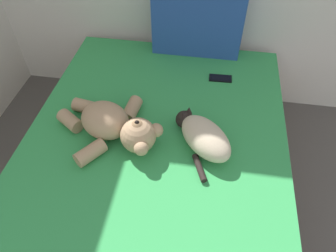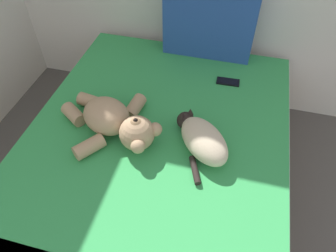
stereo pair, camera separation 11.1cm
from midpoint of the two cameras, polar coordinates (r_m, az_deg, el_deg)
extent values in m
cube|color=#9E7A56|center=(2.03, -0.72, -9.83)|extent=(1.50, 2.02, 0.31)
cube|color=white|center=(1.82, -0.79, -5.36)|extent=(1.45, 1.96, 0.21)
cube|color=green|center=(1.77, -0.32, -1.58)|extent=(1.44, 1.82, 0.02)
cube|color=#264C99|center=(2.25, 8.94, 17.91)|extent=(0.61, 0.15, 0.47)
ellipsoid|color=#C6B293|center=(1.64, 8.47, -2.73)|extent=(0.37, 0.38, 0.15)
sphere|color=black|center=(1.76, 5.02, 0.92)|extent=(0.10, 0.10, 0.10)
cone|color=black|center=(1.71, 4.35, 1.95)|extent=(0.04, 0.04, 0.04)
cone|color=black|center=(1.73, 5.92, 2.54)|extent=(0.04, 0.04, 0.04)
cylinder|color=black|center=(1.60, 6.89, -8.00)|extent=(0.09, 0.16, 0.03)
ellipsoid|color=black|center=(1.74, 7.65, -1.34)|extent=(0.11, 0.11, 0.04)
ellipsoid|color=tan|center=(1.74, -9.27, 1.76)|extent=(0.34, 0.31, 0.19)
sphere|color=tan|center=(1.64, -3.70, -1.38)|extent=(0.19, 0.19, 0.19)
sphere|color=#8E6B49|center=(1.59, -3.81, 0.14)|extent=(0.07, 0.07, 0.07)
sphere|color=black|center=(1.57, -3.87, 0.93)|extent=(0.02, 0.02, 0.02)
sphere|color=tan|center=(1.64, -0.41, -0.69)|extent=(0.07, 0.07, 0.07)
sphere|color=tan|center=(1.57, -3.44, -3.76)|extent=(0.07, 0.07, 0.07)
cylinder|color=tan|center=(1.85, -4.31, 3.37)|extent=(0.10, 0.17, 0.08)
cylinder|color=tan|center=(1.93, -12.21, 4.30)|extent=(0.16, 0.10, 0.08)
cylinder|color=tan|center=(1.68, -12.25, -3.75)|extent=(0.16, 0.18, 0.08)
cylinder|color=tan|center=(1.87, -15.06, 1.99)|extent=(0.17, 0.15, 0.08)
cube|color=black|center=(2.13, 12.29, 7.79)|extent=(0.15, 0.08, 0.01)
cube|color=black|center=(2.12, 12.31, 7.90)|extent=(0.13, 0.06, 0.00)
camera|label=1|loc=(0.06, -88.12, 2.01)|focal=33.70mm
camera|label=2|loc=(0.06, 91.88, -2.01)|focal=33.70mm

